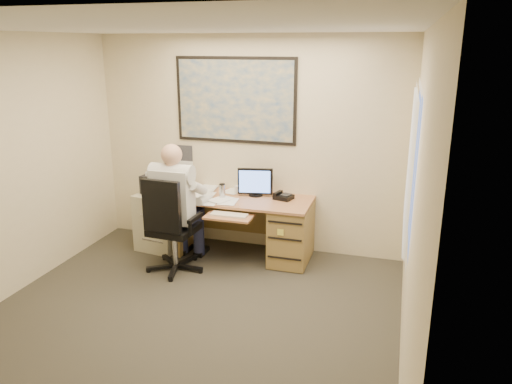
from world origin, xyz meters
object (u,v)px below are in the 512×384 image
(office_chair, at_px, (173,244))
(person, at_px, (174,208))
(desk, at_px, (273,224))
(filing_cabinet, at_px, (163,214))

(office_chair, height_order, person, person)
(desk, xyz_separation_m, person, (-1.02, -0.62, 0.31))
(office_chair, bearing_deg, filing_cabinet, 127.58)
(desk, relative_size, person, 1.06)
(person, bearing_deg, office_chair, -87.36)
(person, bearing_deg, desk, 31.95)
(desk, height_order, person, person)
(desk, height_order, office_chair, office_chair)
(office_chair, bearing_deg, person, 95.56)
(office_chair, xyz_separation_m, person, (-0.00, 0.08, 0.42))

